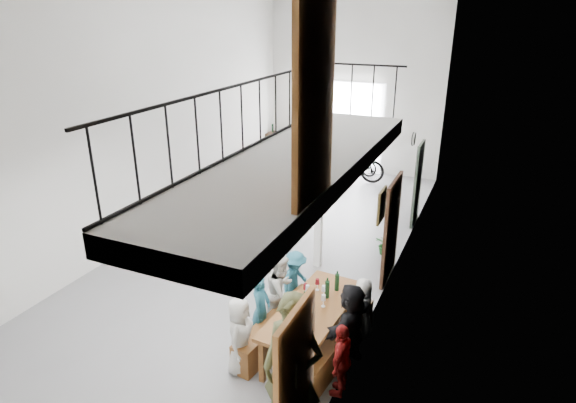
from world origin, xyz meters
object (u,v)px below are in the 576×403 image
at_px(bench_inner, 278,327).
at_px(side_bench, 179,214).
at_px(tasting_table, 313,313).
at_px(bicycle_near, 354,161).
at_px(host_standing, 293,371).
at_px(oak_barrel, 254,168).
at_px(serving_counter, 297,150).

bearing_deg(bench_inner, side_bench, 150.92).
relative_size(tasting_table, bicycle_near, 1.32).
bearing_deg(host_standing, side_bench, 133.83).
distance_m(tasting_table, oak_barrel, 7.75).
relative_size(side_bench, oak_barrel, 1.78).
height_order(oak_barrel, bicycle_near, oak_barrel).
bearing_deg(oak_barrel, serving_counter, 79.27).
relative_size(oak_barrel, bicycle_near, 0.62).
distance_m(oak_barrel, bicycle_near, 3.26).
bearing_deg(serving_counter, side_bench, -101.72).
xyz_separation_m(tasting_table, serving_counter, (-3.93, 8.64, -0.18)).
xyz_separation_m(tasting_table, oak_barrel, (-4.35, 6.41, -0.21)).
relative_size(tasting_table, oak_barrel, 2.12).
xyz_separation_m(side_bench, bicycle_near, (2.74, 5.46, 0.17)).
bearing_deg(side_bench, tasting_table, -33.83).
bearing_deg(oak_barrel, bench_inner, -59.50).
xyz_separation_m(bench_inner, serving_counter, (-3.32, 8.59, 0.30)).
bearing_deg(serving_counter, oak_barrel, -104.69).
height_order(serving_counter, host_standing, host_standing).
bearing_deg(bench_inner, oak_barrel, 128.52).
xyz_separation_m(tasting_table, bench_inner, (-0.61, 0.06, -0.48)).
xyz_separation_m(bench_inner, bicycle_near, (-1.33, 8.53, 0.19)).
relative_size(bench_inner, host_standing, 1.01).
distance_m(oak_barrel, serving_counter, 2.27).
bearing_deg(bicycle_near, side_bench, 165.41).
height_order(side_bench, serving_counter, serving_counter).
bearing_deg(host_standing, oak_barrel, 117.34).
xyz_separation_m(tasting_table, bicycle_near, (-1.94, 8.59, -0.29)).
distance_m(bench_inner, side_bench, 5.10).
distance_m(bench_inner, host_standing, 2.00).
distance_m(tasting_table, serving_counter, 9.50).
height_order(tasting_table, host_standing, host_standing).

